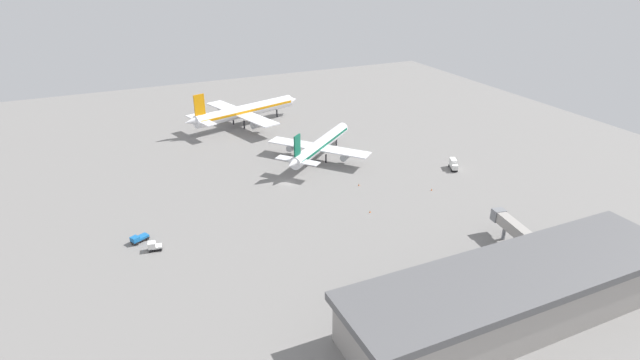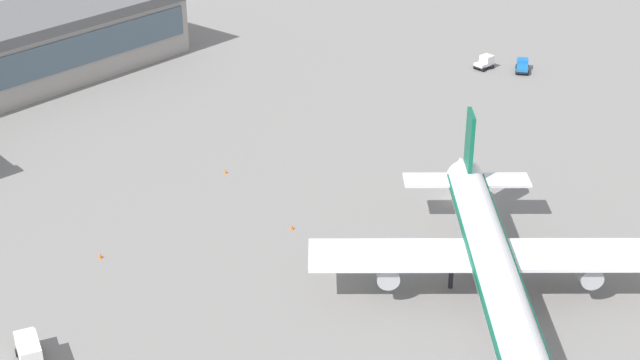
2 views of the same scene
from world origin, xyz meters
name	(u,v)px [view 1 (image 1 of 2)]	position (x,y,z in m)	size (l,w,h in m)	color
ground	(288,183)	(0.00, 0.00, 0.00)	(288.00, 288.00, 0.00)	gray
terminal_building	(515,293)	(17.66, -77.94, 5.72)	(74.11, 19.15, 11.22)	#9E9993
airplane_at_gate	(320,145)	(17.83, 14.50, 5.14)	(38.37, 34.32, 14.13)	white
airplane_taxiing	(244,111)	(4.63, 61.21, 6.09)	(53.82, 44.10, 16.76)	white
pushback_tractor	(139,238)	(-46.99, -17.00, 0.97)	(4.77, 3.79, 1.90)	black
baggage_tug	(154,246)	(-44.09, -22.60, 1.16)	(3.47, 2.67, 2.30)	black
catering_truck	(453,164)	(54.52, -12.58, 1.70)	(4.14, 5.87, 3.30)	black
jet_bridge	(515,229)	(36.86, -58.24, 5.13)	(5.87, 18.27, 6.74)	#9E9993
safety_cone_near_gate	(370,212)	(13.75, -27.82, 0.30)	(0.44, 0.44, 0.60)	#EA590C
safety_cone_mid_apron	(359,185)	(19.41, -11.02, 0.30)	(0.44, 0.44, 0.60)	#EA590C
safety_cone_far_side	(432,189)	(38.09, -23.24, 0.30)	(0.44, 0.44, 0.60)	#EA590C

